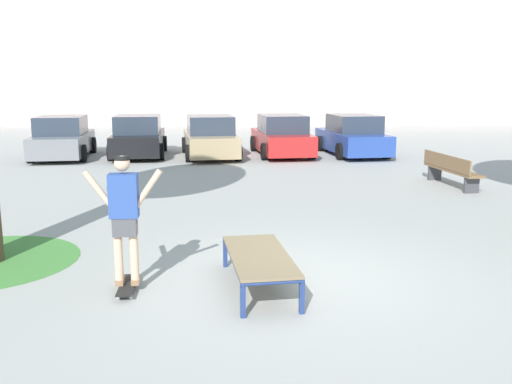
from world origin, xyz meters
TOP-DOWN VIEW (x-y plane):
  - ground_plane at (0.00, 0.00)m, footprint 120.00×120.00m
  - building_facade at (2.29, 29.10)m, footprint 37.27×4.00m
  - skate_box at (-0.63, -0.35)m, footprint 1.01×1.99m
  - skateboard at (-2.36, -0.43)m, footprint 0.24×0.81m
  - skater at (-2.36, -0.43)m, footprint 1.00×0.30m
  - car_grey at (-7.25, 12.78)m, footprint 2.30×4.38m
  - car_black at (-4.62, 13.20)m, footprint 2.20×4.34m
  - car_tan at (-1.97, 12.88)m, footprint 2.36×4.40m
  - car_red at (0.66, 13.29)m, footprint 2.29×4.37m
  - car_blue at (3.30, 13.26)m, footprint 2.33×4.39m
  - park_bench at (4.61, 6.84)m, footprint 0.75×2.44m

SIDE VIEW (x-z plane):
  - ground_plane at x=0.00m, z-range 0.00..0.00m
  - skateboard at x=-2.36m, z-range 0.03..0.12m
  - skate_box at x=-0.63m, z-range 0.18..0.64m
  - park_bench at x=4.61m, z-range 0.03..0.86m
  - car_grey at x=-7.25m, z-range -0.06..1.44m
  - car_black at x=-4.62m, z-range -0.06..1.44m
  - car_tan at x=-1.97m, z-range -0.06..1.44m
  - car_red at x=0.66m, z-range -0.06..1.44m
  - car_blue at x=3.30m, z-range -0.06..1.44m
  - skater at x=-2.36m, z-range 0.22..1.92m
  - building_facade at x=2.29m, z-range 0.00..11.61m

